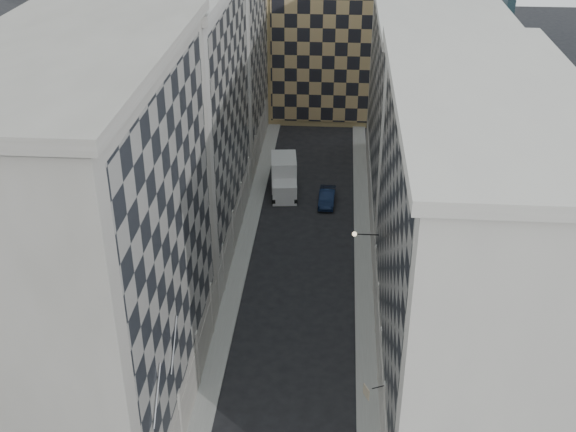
% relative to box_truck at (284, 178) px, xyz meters
% --- Properties ---
extents(sidewalk_west, '(1.50, 100.00, 0.15)m').
position_rel_box_truck_xyz_m(sidewalk_west, '(-2.64, -13.03, -1.40)').
color(sidewalk_west, gray).
rests_on(sidewalk_west, ground).
extents(sidewalk_east, '(1.50, 100.00, 0.15)m').
position_rel_box_truck_xyz_m(sidewalk_east, '(7.86, -13.03, -1.40)').
color(sidewalk_east, gray).
rests_on(sidewalk_east, ground).
extents(bldg_left_a, '(10.80, 22.80, 23.70)m').
position_rel_box_truck_xyz_m(bldg_left_a, '(-8.27, -32.03, 10.35)').
color(bldg_left_a, gray).
rests_on(bldg_left_a, ground).
extents(bldg_left_b, '(10.80, 22.80, 22.70)m').
position_rel_box_truck_xyz_m(bldg_left_b, '(-8.27, -10.03, 9.85)').
color(bldg_left_b, gray).
rests_on(bldg_left_b, ground).
extents(bldg_left_c, '(10.80, 22.80, 21.70)m').
position_rel_box_truck_xyz_m(bldg_left_c, '(-8.27, 11.97, 9.35)').
color(bldg_left_c, gray).
rests_on(bldg_left_c, ground).
extents(bldg_right_a, '(10.80, 26.80, 20.70)m').
position_rel_box_truck_xyz_m(bldg_right_a, '(13.49, -28.03, 8.84)').
color(bldg_right_a, beige).
rests_on(bldg_right_a, ground).
extents(bldg_right_b, '(10.80, 28.80, 19.70)m').
position_rel_box_truck_xyz_m(bldg_right_b, '(13.50, -1.03, 8.37)').
color(bldg_right_b, beige).
rests_on(bldg_right_b, ground).
extents(tan_block, '(16.80, 14.80, 18.80)m').
position_rel_box_truck_xyz_m(tan_block, '(4.61, 24.87, 7.96)').
color(tan_block, '#A08755').
rests_on(tan_block, ground).
extents(flagpoles_left, '(0.10, 6.33, 2.33)m').
position_rel_box_truck_xyz_m(flagpoles_left, '(-3.29, -37.03, 6.52)').
color(flagpoles_left, gray).
rests_on(flagpoles_left, ground).
extents(bracket_lamp, '(1.98, 0.36, 0.36)m').
position_rel_box_truck_xyz_m(bracket_lamp, '(6.99, -19.03, 4.72)').
color(bracket_lamp, black).
rests_on(bracket_lamp, ground).
extents(box_truck, '(3.13, 6.41, 3.39)m').
position_rel_box_truck_xyz_m(box_truck, '(0.00, 0.00, 0.00)').
color(box_truck, silver).
rests_on(box_truck, ground).
extents(dark_car, '(1.66, 4.40, 1.43)m').
position_rel_box_truck_xyz_m(dark_car, '(4.44, -2.50, -0.76)').
color(dark_car, '#0D1932').
rests_on(dark_car, ground).
extents(shop_sign, '(1.28, 0.70, 0.82)m').
position_rel_box_truck_xyz_m(shop_sign, '(7.56, -33.37, 2.36)').
color(shop_sign, black).
rests_on(shop_sign, ground).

